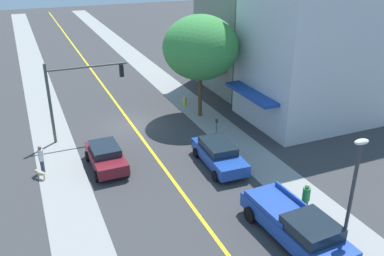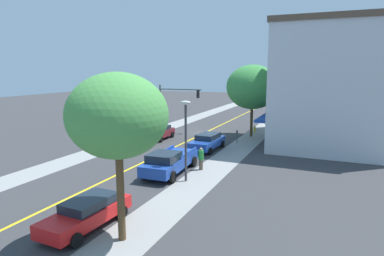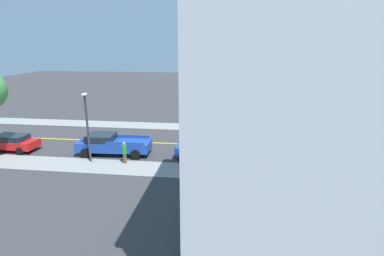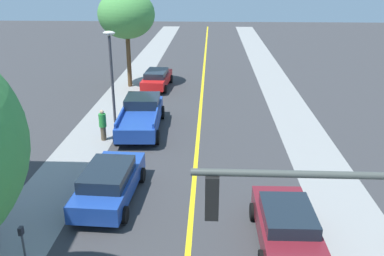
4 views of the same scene
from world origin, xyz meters
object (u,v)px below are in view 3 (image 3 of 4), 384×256
fire_hydrant (357,171)px  pedestrian_white_shirt (245,118)px  blue_pickup_truck (112,144)px  street_tree_right_corner (326,98)px  street_lamp (87,119)px  pedestrian_green_shirt (124,152)px  small_dog (237,122)px  maroon_sedan_right_curb (237,128)px  blue_sedan_left_curb (207,149)px  traffic_light_mast (289,98)px  parking_meter (258,158)px  red_sedan_left_curb (10,142)px

fire_hydrant → pedestrian_white_shirt: (12.27, 7.22, 0.54)m
blue_pickup_truck → pedestrian_white_shirt: size_ratio=3.52×
street_tree_right_corner → street_lamp: (0.48, 16.97, -2.10)m
street_lamp → pedestrian_green_shirt: (0.01, -2.80, -2.55)m
street_lamp → small_dog: street_lamp is taller
maroon_sedan_right_curb → fire_hydrant: bearing=132.7°
blue_sedan_left_curb → blue_pickup_truck: (-0.02, 7.91, 0.09)m
street_tree_right_corner → traffic_light_mast: (9.48, 0.49, -1.75)m
street_lamp → maroon_sedan_right_curb: 14.47m
pedestrian_white_shirt → pedestrian_green_shirt: size_ratio=1.02×
parking_meter → street_lamp: 13.18m
small_dog → street_tree_right_corner: bearing=-110.5°
parking_meter → maroon_sedan_right_curb: bearing=9.6°
pedestrian_green_shirt → fire_hydrant: bearing=171.5°
parking_meter → red_sedan_left_curb: (1.51, 20.91, -0.12)m
fire_hydrant → red_sedan_left_curb: bearing=86.2°
fire_hydrant → small_dog: fire_hydrant is taller
parking_meter → street_lamp: size_ratio=0.24×
street_lamp → blue_sedan_left_curb: street_lamp is taller
blue_sedan_left_curb → red_sedan_left_curb: bearing=3.4°
fire_hydrant → small_dog: (12.47, 8.00, -0.02)m
pedestrian_green_shirt → pedestrian_white_shirt: bearing=-136.4°
street_lamp → small_dog: (12.20, -11.69, -3.07)m
blue_pickup_truck → maroon_sedan_right_curb: bearing=-150.7°
pedestrian_white_shirt → traffic_light_mast: bearing=-131.5°
blue_sedan_left_curb → parking_meter: bearing=158.2°
street_tree_right_corner → red_sedan_left_curb: size_ratio=1.65×
parking_meter → small_dog: bearing=5.8°
parking_meter → blue_sedan_left_curb: (1.78, 3.92, -0.07)m
parking_meter → traffic_light_mast: size_ratio=0.23×
pedestrian_white_shirt → pedestrian_green_shirt: pedestrian_white_shirt is taller
pedestrian_green_shirt → small_dog: pedestrian_green_shirt is taller
street_lamp → blue_sedan_left_curb: 9.56m
maroon_sedan_right_curb → small_dog: (3.89, -0.15, -0.40)m
parking_meter → blue_pickup_truck: 11.96m
traffic_light_mast → street_lamp: traffic_light_mast is taller
traffic_light_mast → blue_pickup_truck: bearing=-64.9°
red_sedan_left_curb → small_dog: red_sedan_left_curb is taller
maroon_sedan_right_curb → small_dog: size_ratio=6.30×
traffic_light_mast → blue_sedan_left_curb: (-7.18, 7.48, -3.00)m
pedestrian_white_shirt → fire_hydrant: bearing=-154.4°
street_tree_right_corner → street_lamp: bearing=88.4°
fire_hydrant → street_lamp: (0.28, 19.69, 3.05)m
blue_pickup_truck → blue_sedan_left_curb: bearing=177.5°
parking_meter → pedestrian_white_shirt: bearing=2.2°
blue_sedan_left_curb → small_dog: bearing=-102.0°
traffic_light_mast → red_sedan_left_curb: size_ratio=1.16×
street_tree_right_corner → small_dog: street_tree_right_corner is taller
small_dog → parking_meter: bearing=-127.3°
fire_hydrant → street_tree_right_corner: bearing=94.3°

